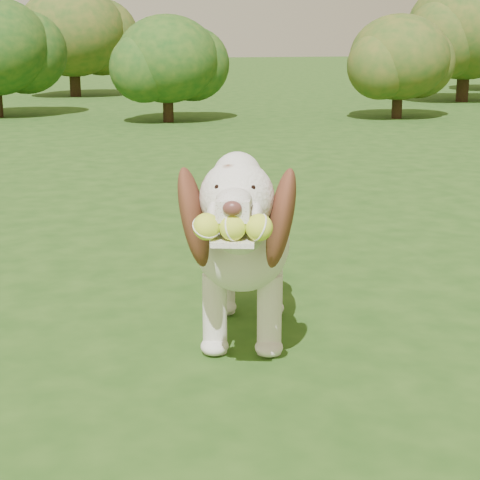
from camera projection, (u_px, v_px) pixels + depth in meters
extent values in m
plane|color=#204513|center=(331.00, 388.00, 2.64)|extent=(80.00, 80.00, 0.00)
ellipsoid|color=silver|center=(246.00, 238.00, 3.07)|extent=(0.54, 0.73, 0.35)
ellipsoid|color=silver|center=(242.00, 244.00, 2.82)|extent=(0.43, 0.43, 0.34)
ellipsoid|color=silver|center=(249.00, 226.00, 3.29)|extent=(0.39, 0.39, 0.31)
cylinder|color=silver|center=(239.00, 228.00, 2.67)|extent=(0.26, 0.31, 0.26)
sphere|color=silver|center=(237.00, 197.00, 2.52)|extent=(0.30, 0.30, 0.24)
sphere|color=silver|center=(237.00, 176.00, 2.52)|extent=(0.20, 0.20, 0.15)
cube|color=silver|center=(234.00, 208.00, 2.39)|extent=(0.14, 0.16, 0.06)
ellipsoid|color=#592D28|center=(232.00, 208.00, 2.31)|extent=(0.07, 0.05, 0.04)
cube|color=silver|center=(234.00, 240.00, 2.40)|extent=(0.17, 0.18, 0.02)
ellipsoid|color=brown|center=(194.00, 218.00, 2.55)|extent=(0.20, 0.22, 0.37)
ellipsoid|color=brown|center=(281.00, 219.00, 2.54)|extent=(0.17, 0.25, 0.37)
cylinder|color=silver|center=(250.00, 210.00, 3.42)|extent=(0.11, 0.18, 0.13)
cylinder|color=silver|center=(215.00, 313.00, 2.91)|extent=(0.11, 0.11, 0.30)
cylinder|color=silver|center=(269.00, 314.00, 2.90)|extent=(0.11, 0.11, 0.30)
cylinder|color=silver|center=(224.00, 278.00, 3.33)|extent=(0.11, 0.11, 0.30)
cylinder|color=silver|center=(272.00, 279.00, 3.32)|extent=(0.11, 0.11, 0.30)
sphere|color=#ECF445|center=(206.00, 227.00, 2.35)|extent=(0.10, 0.10, 0.08)
sphere|color=#ECF445|center=(233.00, 227.00, 2.35)|extent=(0.10, 0.10, 0.08)
sphere|color=#ECF445|center=(259.00, 227.00, 2.34)|extent=(0.10, 0.10, 0.08)
cylinder|color=#382314|center=(397.00, 102.00, 11.18)|extent=(0.14, 0.14, 0.46)
ellipsoid|color=#154516|center=(399.00, 57.00, 11.02)|extent=(1.37, 1.37, 1.17)
cylinder|color=#382314|center=(463.00, 82.00, 13.99)|extent=(0.21, 0.21, 0.68)
ellipsoid|color=#154516|center=(467.00, 29.00, 13.77)|extent=(2.03, 2.03, 1.73)
cylinder|color=#382314|center=(168.00, 105.00, 10.72)|extent=(0.14, 0.14, 0.45)
ellipsoid|color=#154516|center=(167.00, 59.00, 10.57)|extent=(1.36, 1.36, 1.15)
cylinder|color=#382314|center=(75.00, 79.00, 15.20)|extent=(0.20, 0.20, 0.66)
ellipsoid|color=#154516|center=(73.00, 31.00, 14.98)|extent=(1.98, 1.98, 1.68)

